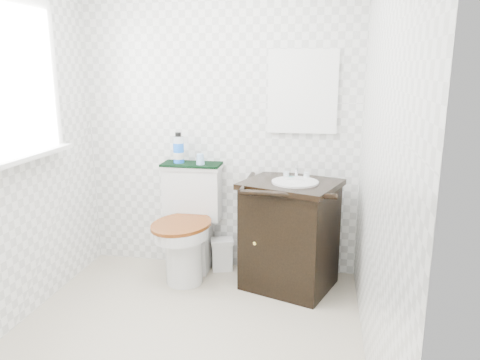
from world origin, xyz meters
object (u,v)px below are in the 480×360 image
(toilet, at_px, (189,230))
(cup, at_px, (200,159))
(vanity, at_px, (290,232))
(trash_bin, at_px, (222,254))
(mouthwash_bottle, at_px, (179,149))

(toilet, height_order, cup, cup)
(vanity, distance_m, trash_bin, 0.67)
(toilet, relative_size, vanity, 0.95)
(vanity, relative_size, mouthwash_bottle, 3.81)
(mouthwash_bottle, bearing_deg, trash_bin, 2.03)
(toilet, height_order, vanity, vanity)
(trash_bin, height_order, cup, cup)
(trash_bin, distance_m, cup, 0.81)
(cup, bearing_deg, trash_bin, 17.50)
(mouthwash_bottle, distance_m, cup, 0.20)
(trash_bin, distance_m, mouthwash_bottle, 0.93)
(vanity, height_order, mouthwash_bottle, mouthwash_bottle)
(trash_bin, xyz_separation_m, cup, (-0.16, -0.05, 0.80))
(toilet, distance_m, cup, 0.57)
(toilet, xyz_separation_m, mouthwash_bottle, (-0.10, 0.12, 0.62))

